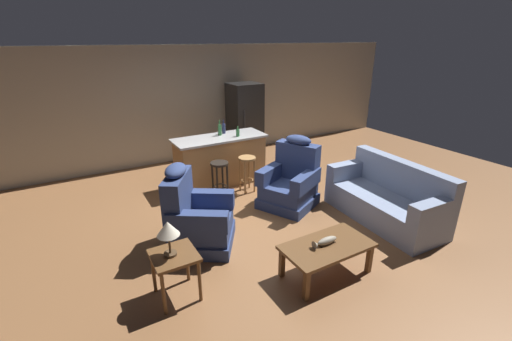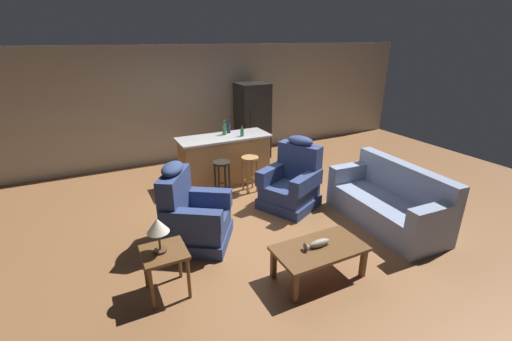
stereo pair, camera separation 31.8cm
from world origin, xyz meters
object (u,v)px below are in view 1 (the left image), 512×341
object	(u,v)px
coffee_table	(327,249)
kitchen_island	(220,160)
couch	(387,199)
fish_figurine	(325,242)
bar_stool_left	(220,173)
recliner_near_lamp	(196,218)
refrigerator	(245,121)
bottle_wine_dark	(224,128)
table_lamp	(168,230)
recliner_near_island	(291,182)
bottle_tall_green	(220,130)
end_table	(175,262)
bar_stool_right	(247,168)
bottle_short_amber	(238,133)

from	to	relation	value
coffee_table	kitchen_island	bearing A→B (deg)	88.35
kitchen_island	couch	bearing A→B (deg)	-58.04
fish_figurine	coffee_table	bearing A→B (deg)	-36.27
bar_stool_left	recliner_near_lamp	bearing A→B (deg)	-127.11
refrigerator	bottle_wine_dark	world-z (taller)	refrigerator
couch	recliner_near_lamp	size ratio (longest dim) A/B	1.62
fish_figurine	kitchen_island	size ratio (longest dim) A/B	0.19
couch	bottle_wine_dark	size ratio (longest dim) A/B	7.07
coffee_table	table_lamp	world-z (taller)	table_lamp
recliner_near_island	kitchen_island	distance (m)	1.62
bottle_tall_green	recliner_near_island	bearing A→B (deg)	-69.90
end_table	table_lamp	distance (m)	0.41
couch	kitchen_island	xyz separation A→B (m)	(-1.67, 2.68, 0.14)
kitchen_island	bar_stool_right	size ratio (longest dim) A/B	2.65
kitchen_island	bottle_tall_green	xyz separation A→B (m)	(0.06, 0.11, 0.58)
bottle_short_amber	coffee_table	bearing A→B (deg)	-97.65
couch	end_table	bearing A→B (deg)	3.65
bottle_wine_dark	coffee_table	bearing A→B (deg)	-94.61
recliner_near_lamp	kitchen_island	bearing A→B (deg)	89.18
recliner_near_island	coffee_table	bearing A→B (deg)	41.41
coffee_table	end_table	world-z (taller)	end_table
couch	recliner_near_lamp	bearing A→B (deg)	-13.06
refrigerator	bottle_wine_dark	bearing A→B (deg)	-135.53
bottle_short_amber	bottle_wine_dark	xyz separation A→B (m)	(-0.14, 0.34, 0.03)
bar_stool_left	bottle_wine_dark	bearing A→B (deg)	59.43
fish_figurine	bottle_tall_green	world-z (taller)	bottle_tall_green
bar_stool_right	recliner_near_island	bearing A→B (deg)	-65.83
bar_stool_right	bottle_tall_green	world-z (taller)	bottle_tall_green
kitchen_island	bottle_short_amber	world-z (taller)	bottle_short_amber
bottle_short_amber	bar_stool_right	bearing A→B (deg)	-98.14
bar_stool_right	bottle_tall_green	bearing A→B (deg)	105.08
coffee_table	refrigerator	distance (m)	4.69
recliner_near_island	recliner_near_lamp	bearing A→B (deg)	-15.17
table_lamp	refrigerator	xyz separation A→B (m)	(3.04, 3.93, 0.01)
recliner_near_lamp	bottle_short_amber	size ratio (longest dim) A/B	5.96
recliner_near_island	bar_stool_left	world-z (taller)	recliner_near_island
bar_stool_left	bottle_tall_green	xyz separation A→B (m)	(0.36, 0.74, 0.59)
kitchen_island	bar_stool_left	bearing A→B (deg)	-115.77
coffee_table	bar_stool_left	size ratio (longest dim) A/B	1.62
table_lamp	bar_stool_left	size ratio (longest dim) A/B	0.60
fish_figurine	bottle_tall_green	distance (m)	3.42
refrigerator	recliner_near_island	bearing A→B (deg)	-101.81
coffee_table	bar_stool_right	xyz separation A→B (m)	(0.35, 2.64, 0.11)
recliner_near_lamp	bar_stool_left	bearing A→B (deg)	85.64
recliner_near_lamp	table_lamp	distance (m)	1.15
end_table	bottle_wine_dark	world-z (taller)	bottle_wine_dark
bar_stool_left	refrigerator	xyz separation A→B (m)	(1.51, 1.83, 0.41)
bottle_wine_dark	kitchen_island	bearing A→B (deg)	-132.99
fish_figurine	bottle_short_amber	size ratio (longest dim) A/B	1.69
fish_figurine	end_table	distance (m)	1.76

